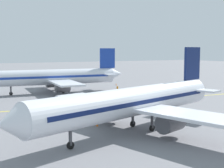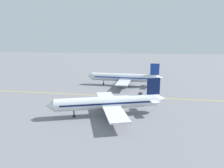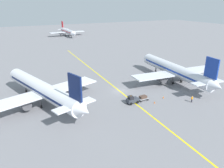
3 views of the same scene
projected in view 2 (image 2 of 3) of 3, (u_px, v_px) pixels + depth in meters
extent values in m
plane|color=slate|center=(119.00, 96.00, 83.73)|extent=(400.00, 400.00, 0.00)
cube|color=yellow|center=(119.00, 96.00, 83.73)|extent=(5.13, 119.92, 0.01)
cylinder|color=silver|center=(107.00, 103.00, 63.37)|extent=(12.51, 29.68, 3.60)
cone|color=silver|center=(50.00, 106.00, 60.56)|extent=(3.99, 3.32, 3.42)
cone|color=silver|center=(161.00, 99.00, 66.16)|extent=(3.82, 3.79, 3.06)
cube|color=#0F1E51|center=(107.00, 102.00, 63.33)|extent=(11.64, 26.84, 0.50)
cube|color=silver|center=(110.00, 105.00, 63.70)|extent=(28.26, 13.43, 0.36)
cylinder|color=#4C4C51|center=(114.00, 115.00, 59.17)|extent=(3.07, 3.72, 2.20)
cylinder|color=#4C4C51|center=(108.00, 104.00, 68.77)|extent=(3.07, 3.72, 2.20)
cube|color=#0F1E51|center=(153.00, 86.00, 64.85)|extent=(1.55, 3.92, 5.00)
cube|color=silver|center=(151.00, 99.00, 65.62)|extent=(9.30, 5.01, 0.24)
cylinder|color=#4C4C51|center=(74.00, 112.00, 62.23)|extent=(0.36, 0.36, 2.00)
cylinder|color=black|center=(74.00, 116.00, 62.45)|extent=(0.51, 0.85, 0.80)
cylinder|color=#4C4C51|center=(115.00, 112.00, 62.70)|extent=(0.36, 0.36, 2.00)
cylinder|color=black|center=(115.00, 115.00, 62.92)|extent=(0.51, 0.85, 0.80)
cylinder|color=#4C4C51|center=(113.00, 108.00, 65.78)|extent=(0.36, 0.36, 2.00)
cylinder|color=black|center=(113.00, 111.00, 66.00)|extent=(0.51, 0.85, 0.80)
cylinder|color=silver|center=(124.00, 77.00, 100.93)|extent=(5.76, 30.18, 3.60)
cone|color=silver|center=(90.00, 76.00, 104.09)|extent=(3.58, 2.64, 3.42)
cone|color=silver|center=(160.00, 78.00, 97.64)|extent=(3.27, 3.21, 3.06)
cube|color=#193899|center=(124.00, 77.00, 100.89)|extent=(5.59, 27.19, 0.50)
cube|color=silver|center=(126.00, 79.00, 100.89)|extent=(28.30, 7.21, 0.36)
cylinder|color=#4C4C51|center=(124.00, 84.00, 96.39)|extent=(2.43, 3.35, 2.20)
cylinder|color=#4C4C51|center=(127.00, 80.00, 105.94)|extent=(2.43, 3.35, 2.20)
cube|color=#193899|center=(155.00, 69.00, 97.25)|extent=(0.65, 4.02, 5.00)
cube|color=silver|center=(153.00, 78.00, 98.20)|extent=(9.15, 3.05, 0.24)
cylinder|color=#4C4C51|center=(104.00, 82.00, 103.33)|extent=(0.36, 0.36, 2.00)
cylinder|color=black|center=(104.00, 84.00, 103.55)|extent=(0.34, 0.82, 0.80)
cylinder|color=#4C4C51|center=(127.00, 83.00, 99.53)|extent=(0.36, 0.36, 2.00)
cylinder|color=black|center=(127.00, 86.00, 99.75)|extent=(0.34, 0.82, 0.80)
cylinder|color=#4C4C51|center=(128.00, 82.00, 102.59)|extent=(0.36, 0.36, 2.00)
cylinder|color=black|center=(128.00, 84.00, 102.81)|extent=(0.34, 0.82, 0.80)
cube|color=#333842|center=(141.00, 96.00, 81.65)|extent=(3.08, 1.67, 0.90)
cube|color=black|center=(141.00, 94.00, 80.94)|extent=(1.17, 1.34, 0.70)
sphere|color=orange|center=(141.00, 93.00, 80.84)|extent=(0.16, 0.16, 0.16)
cylinder|color=black|center=(143.00, 98.00, 80.75)|extent=(0.71, 0.29, 0.70)
cylinder|color=black|center=(139.00, 97.00, 80.85)|extent=(0.71, 0.29, 0.70)
cylinder|color=black|center=(142.00, 96.00, 82.64)|extent=(0.71, 0.29, 0.70)
cylinder|color=black|center=(138.00, 96.00, 82.75)|extent=(0.71, 0.29, 0.70)
cube|color=gray|center=(140.00, 94.00, 84.82)|extent=(2.68, 1.55, 0.20)
cube|color=#4C382D|center=(140.00, 93.00, 84.73)|extent=(1.88, 1.22, 0.60)
cylinder|color=black|center=(142.00, 96.00, 83.83)|extent=(0.45, 0.17, 0.44)
cylinder|color=black|center=(139.00, 96.00, 83.92)|extent=(0.45, 0.17, 0.44)
cylinder|color=black|center=(141.00, 94.00, 85.86)|extent=(0.45, 0.17, 0.44)
cylinder|color=black|center=(138.00, 94.00, 85.94)|extent=(0.45, 0.17, 0.44)
cylinder|color=#23232D|center=(155.00, 89.00, 93.75)|extent=(0.16, 0.16, 0.85)
cylinder|color=#23232D|center=(155.00, 89.00, 93.95)|extent=(0.16, 0.16, 0.85)
cube|color=orange|center=(155.00, 87.00, 93.69)|extent=(0.39, 0.27, 0.60)
cylinder|color=orange|center=(155.00, 87.00, 93.45)|extent=(0.10, 0.10, 0.55)
cylinder|color=orange|center=(155.00, 87.00, 93.92)|extent=(0.10, 0.10, 0.55)
sphere|color=beige|center=(155.00, 86.00, 93.60)|extent=(0.22, 0.22, 0.22)
cone|color=orange|center=(168.00, 83.00, 106.53)|extent=(0.32, 0.32, 0.55)
cone|color=orange|center=(147.00, 94.00, 86.09)|extent=(0.32, 0.32, 0.55)
cone|color=orange|center=(143.00, 91.00, 90.00)|extent=(0.32, 0.32, 0.55)
cone|color=orange|center=(101.00, 108.00, 68.95)|extent=(0.32, 0.32, 0.55)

